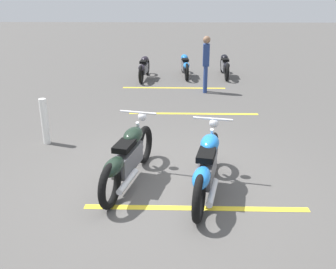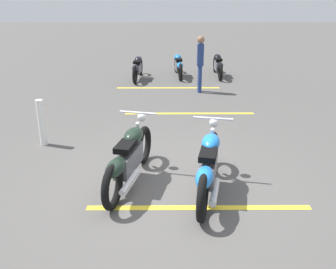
% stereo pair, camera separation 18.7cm
% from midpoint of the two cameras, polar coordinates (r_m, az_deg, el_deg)
% --- Properties ---
extents(ground_plane, '(60.00, 60.00, 0.00)m').
position_cam_midpoint_polar(ground_plane, '(6.15, 0.76, -7.42)').
color(ground_plane, '#514F4C').
extents(motorcycle_bright_foreground, '(2.21, 0.71, 1.04)m').
position_cam_midpoint_polar(motorcycle_bright_foreground, '(5.71, 6.77, -4.74)').
color(motorcycle_bright_foreground, black).
rests_on(motorcycle_bright_foreground, ground).
extents(motorcycle_dark_foreground, '(2.20, 0.75, 1.04)m').
position_cam_midpoint_polar(motorcycle_dark_foreground, '(5.99, -5.13, -3.38)').
color(motorcycle_dark_foreground, black).
rests_on(motorcycle_dark_foreground, ground).
extents(motorcycle_row_far_left, '(1.96, 0.25, 0.74)m').
position_cam_midpoint_polar(motorcycle_row_far_left, '(13.61, 8.88, 10.15)').
color(motorcycle_row_far_left, black).
rests_on(motorcycle_row_far_left, ground).
extents(motorcycle_row_left, '(1.95, 0.32, 0.74)m').
position_cam_midpoint_polar(motorcycle_row_left, '(13.49, 2.96, 10.27)').
color(motorcycle_row_left, black).
rests_on(motorcycle_row_left, ground).
extents(motorcycle_row_center, '(1.97, 0.31, 0.74)m').
position_cam_midpoint_polar(motorcycle_row_center, '(13.10, -3.20, 9.95)').
color(motorcycle_row_center, black).
rests_on(motorcycle_row_center, ground).
extents(bystander_near_row, '(0.28, 0.21, 1.64)m').
position_cam_midpoint_polar(bystander_near_row, '(11.38, 6.16, 10.79)').
color(bystander_near_row, navy).
rests_on(bystander_near_row, ground).
extents(bollard_post, '(0.14, 0.14, 0.92)m').
position_cam_midpoint_polar(bollard_post, '(7.90, -17.28, 1.88)').
color(bollard_post, white).
rests_on(bollard_post, ground).
extents(parking_stripe_near, '(0.13, 3.20, 0.01)m').
position_cam_midpoint_polar(parking_stripe_near, '(5.55, 5.19, -10.89)').
color(parking_stripe_near, yellow).
rests_on(parking_stripe_near, ground).
extents(parking_stripe_mid, '(0.13, 3.20, 0.01)m').
position_cam_midpoint_polar(parking_stripe_mid, '(9.53, 4.39, 3.12)').
color(parking_stripe_mid, yellow).
rests_on(parking_stripe_mid, ground).
extents(parking_stripe_far, '(0.13, 3.20, 0.01)m').
position_cam_midpoint_polar(parking_stripe_far, '(12.00, 1.35, 6.97)').
color(parking_stripe_far, yellow).
rests_on(parking_stripe_far, ground).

